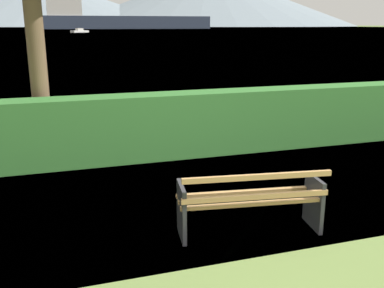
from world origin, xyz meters
name	(u,v)px	position (x,y,z in m)	size (l,w,h in m)	color
ground_plane	(248,231)	(0.00, 0.00, 0.00)	(1400.00, 1400.00, 0.00)	olive
water_surface	(52,28)	(0.00, 309.36, 0.00)	(620.00, 620.00, 0.00)	#6B8EA3
park_bench	(251,201)	(-0.01, -0.06, 0.43)	(1.85, 0.81, 0.87)	tan
hedge_row	(175,125)	(0.00, 3.45, 0.63)	(11.53, 0.65, 1.25)	#387A33
cargo_ship_large	(109,18)	(29.76, 245.30, 5.91)	(97.78, 14.43, 21.14)	#2D384C
sailboat_mid	(80,31)	(6.78, 139.01, 0.46)	(5.79, 4.91, 1.33)	silver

